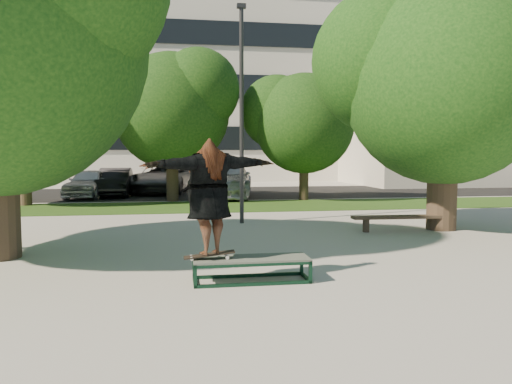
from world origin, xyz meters
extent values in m
plane|color=#9F9A92|center=(0.00, 0.00, 0.00)|extent=(120.00, 120.00, 0.00)
cube|color=#264A15|center=(1.00, 9.50, 0.01)|extent=(30.00, 4.00, 0.02)
cube|color=black|center=(0.00, 16.00, 0.01)|extent=(40.00, 8.00, 0.01)
cylinder|color=#38281E|center=(6.00, 3.00, 1.50)|extent=(0.76, 0.76, 3.00)
sphere|color=#103B10|center=(6.00, 3.00, 3.78)|extent=(5.20, 5.20, 5.20)
sphere|color=#103B10|center=(4.70, 3.78, 4.43)|extent=(3.90, 3.90, 3.90)
sphere|color=#103B10|center=(7.17, 2.48, 4.69)|extent=(3.64, 3.64, 3.64)
cylinder|color=#38281E|center=(-6.50, 11.00, 1.40)|extent=(0.44, 0.44, 2.80)
sphere|color=black|center=(-6.50, 11.00, 3.46)|extent=(4.40, 4.40, 4.40)
sphere|color=black|center=(-5.51, 10.56, 4.23)|extent=(3.08, 3.08, 3.08)
cylinder|color=#38281E|center=(-1.00, 12.00, 1.50)|extent=(0.50, 0.50, 3.00)
sphere|color=black|center=(-1.00, 12.00, 3.72)|extent=(4.80, 4.80, 4.80)
sphere|color=black|center=(-2.20, 12.72, 4.32)|extent=(3.60, 3.60, 3.60)
sphere|color=black|center=(0.08, 11.52, 4.56)|extent=(3.36, 3.36, 3.36)
cylinder|color=#38281E|center=(4.50, 11.50, 1.30)|extent=(0.40, 0.40, 2.60)
sphere|color=black|center=(4.50, 11.50, 3.23)|extent=(4.20, 4.20, 4.20)
sphere|color=black|center=(3.45, 12.13, 3.75)|extent=(3.15, 3.15, 3.15)
sphere|color=black|center=(5.45, 11.08, 3.96)|extent=(2.94, 2.94, 2.94)
cylinder|color=#2D2D30|center=(1.00, 5.00, 3.00)|extent=(0.12, 0.12, 6.00)
cube|color=#2D2D30|center=(1.00, 5.00, 6.05)|extent=(0.25, 0.15, 0.12)
cube|color=silver|center=(-2.00, 32.00, 8.00)|extent=(30.00, 14.00, 16.00)
cube|color=black|center=(-2.00, 24.94, 3.00)|extent=(27.60, 0.12, 1.60)
cube|color=black|center=(-2.00, 24.94, 6.50)|extent=(27.60, 0.12, 1.60)
cube|color=black|center=(-2.00, 24.94, 10.00)|extent=(27.60, 0.12, 1.60)
cube|color=beige|center=(18.00, 22.00, 4.00)|extent=(15.00, 10.00, 8.00)
cube|color=#475147|center=(0.31, -1.46, 0.36)|extent=(1.80, 0.60, 0.03)
cylinder|color=white|center=(-0.61, -1.54, 0.40)|extent=(0.06, 0.03, 0.06)
cylinder|color=white|center=(-0.61, -1.38, 0.40)|extent=(0.06, 0.03, 0.06)
cylinder|color=white|center=(-0.07, -1.54, 0.40)|extent=(0.06, 0.03, 0.06)
cylinder|color=white|center=(-0.07, -1.38, 0.40)|extent=(0.06, 0.03, 0.06)
cube|color=black|center=(-0.34, -1.46, 0.44)|extent=(0.78, 0.20, 0.10)
imported|color=brown|center=(-0.34, -1.46, 1.34)|extent=(2.24, 1.29, 1.77)
cube|color=#48392B|center=(3.89, 2.89, 0.18)|extent=(0.14, 0.14, 0.35)
cube|color=#48392B|center=(5.83, 2.83, 0.18)|extent=(0.14, 0.14, 0.35)
cube|color=#48392B|center=(4.86, 2.86, 0.37)|extent=(2.65, 0.43, 0.07)
imported|color=silver|center=(-4.67, 14.22, 0.65)|extent=(2.11, 4.02, 1.31)
imported|color=black|center=(-3.65, 14.85, 0.65)|extent=(1.39, 3.96, 1.30)
imported|color=#57575C|center=(-1.48, 16.50, 0.74)|extent=(3.51, 5.75, 1.49)
imported|color=#BCBDC1|center=(1.38, 13.50, 0.80)|extent=(3.14, 5.84, 1.61)
camera|label=1|loc=(-0.82, -9.01, 1.99)|focal=35.00mm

